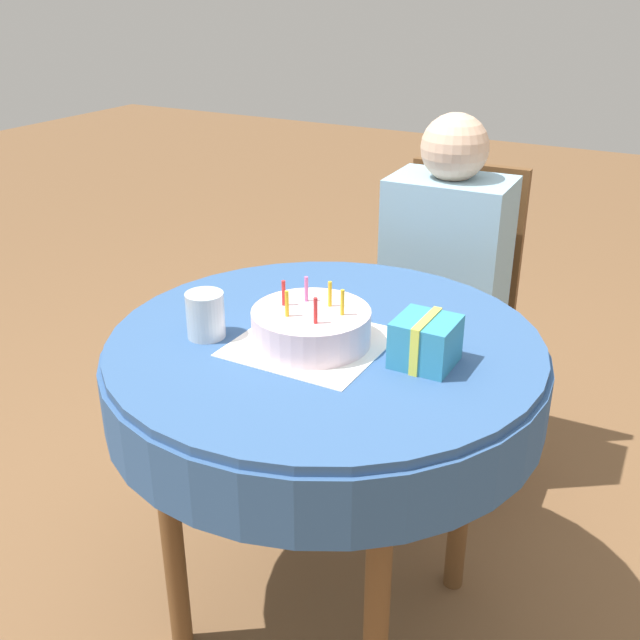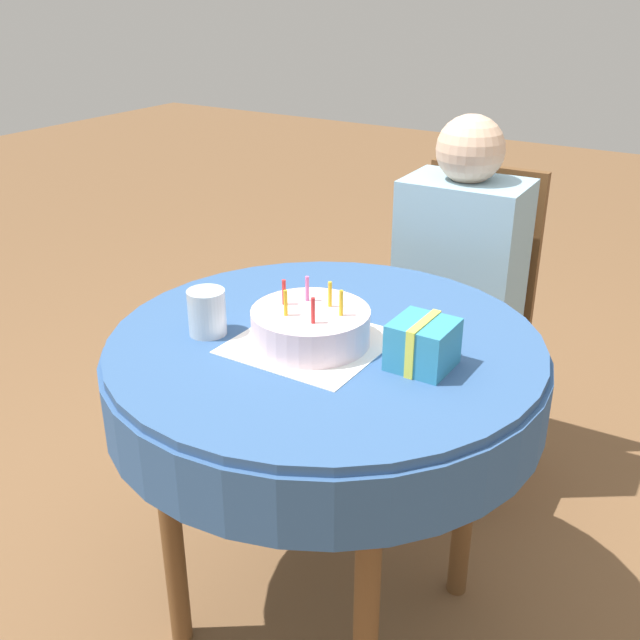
{
  "view_description": "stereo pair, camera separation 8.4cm",
  "coord_description": "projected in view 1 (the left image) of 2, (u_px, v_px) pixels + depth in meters",
  "views": [
    {
      "loc": [
        0.67,
        -1.24,
        1.47
      ],
      "look_at": [
        -0.01,
        -0.01,
        0.82
      ],
      "focal_mm": 42.0,
      "sensor_mm": 36.0,
      "label": 1
    },
    {
      "loc": [
        0.74,
        -1.2,
        1.47
      ],
      "look_at": [
        -0.01,
        -0.01,
        0.82
      ],
      "focal_mm": 42.0,
      "sensor_mm": 36.0,
      "label": 2
    }
  ],
  "objects": [
    {
      "name": "ground_plane",
      "position": [
        324.0,
        611.0,
        1.9
      ],
      "size": [
        12.0,
        12.0,
        0.0
      ],
      "primitive_type": "plane",
      "color": "brown"
    },
    {
      "name": "dining_table",
      "position": [
        325.0,
        377.0,
        1.61
      ],
      "size": [
        0.93,
        0.93,
        0.78
      ],
      "color": "#335689",
      "rests_on": "ground_plane"
    },
    {
      "name": "chair",
      "position": [
        449.0,
        317.0,
        2.34
      ],
      "size": [
        0.41,
        0.41,
        0.95
      ],
      "rotation": [
        0.0,
        0.0,
        0.04
      ],
      "color": "brown",
      "rests_on": "ground_plane"
    },
    {
      "name": "person",
      "position": [
        443.0,
        274.0,
        2.19
      ],
      "size": [
        0.35,
        0.34,
        1.13
      ],
      "rotation": [
        0.0,
        0.0,
        0.04
      ],
      "color": "#DBB293",
      "rests_on": "ground_plane"
    },
    {
      "name": "napkin",
      "position": [
        311.0,
        343.0,
        1.55
      ],
      "size": [
        0.29,
        0.29,
        0.0
      ],
      "color": "white",
      "rests_on": "dining_table"
    },
    {
      "name": "birthday_cake",
      "position": [
        311.0,
        326.0,
        1.53
      ],
      "size": [
        0.24,
        0.24,
        0.13
      ],
      "color": "silver",
      "rests_on": "dining_table"
    },
    {
      "name": "drinking_glass",
      "position": [
        205.0,
        315.0,
        1.56
      ],
      "size": [
        0.08,
        0.08,
        0.1
      ],
      "color": "silver",
      "rests_on": "dining_table"
    },
    {
      "name": "gift_box",
      "position": [
        425.0,
        342.0,
        1.45
      ],
      "size": [
        0.11,
        0.12,
        0.1
      ],
      "color": "teal",
      "rests_on": "dining_table"
    }
  ]
}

